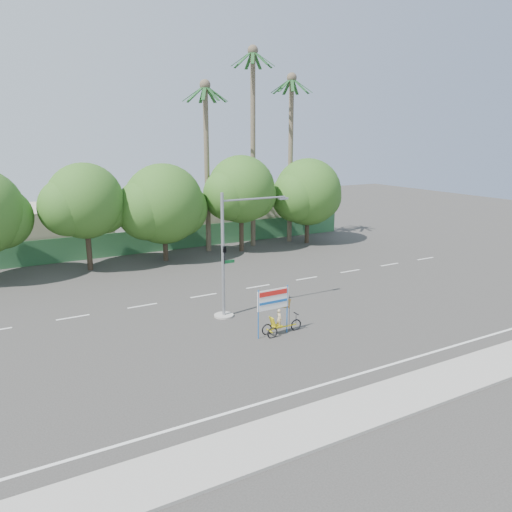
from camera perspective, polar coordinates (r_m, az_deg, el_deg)
ground at (r=26.44m, az=5.09°, el=-8.59°), size 120.00×120.00×0.00m
sidewalk_near at (r=21.27m, az=16.95°, el=-14.80°), size 50.00×2.40×0.12m
fence at (r=44.80m, az=-10.58°, el=1.85°), size 38.00×0.08×2.00m
building_left at (r=46.96m, az=-24.09°, el=2.67°), size 12.00×8.00×4.00m
building_right at (r=51.72m, az=-3.84°, el=4.52°), size 14.00×8.00×3.60m
tree_left at (r=39.04m, az=-19.00°, el=5.67°), size 6.66×5.60×8.07m
tree_center at (r=40.61m, az=-10.58°, el=5.61°), size 7.62×6.40×7.85m
tree_right at (r=43.26m, az=-1.76°, el=7.35°), size 6.90×5.80×8.36m
tree_far_right at (r=46.96m, az=5.89°, el=7.05°), size 7.38×6.20×7.94m
palm_tall at (r=45.29m, az=-0.35°, el=14.26°), size 3.73×3.79×17.45m
palm_mid at (r=47.36m, az=4.00°, el=12.91°), size 3.73×3.79×15.45m
palm_short at (r=43.30m, az=-5.68°, el=12.10°), size 3.73×3.79×14.45m
traffic_signal at (r=27.73m, az=-3.20°, el=-1.13°), size 4.72×1.10×7.00m
trike_billboard at (r=25.62m, az=2.43°, el=-6.78°), size 2.65×0.61×2.61m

